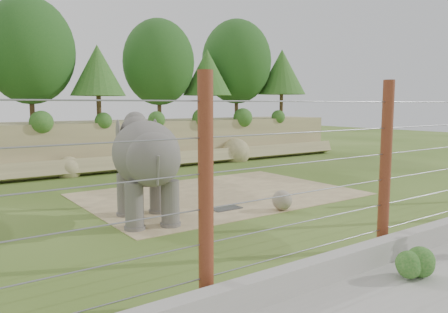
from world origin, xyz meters
TOP-DOWN VIEW (x-y plane):
  - ground at (0.00, 0.00)m, footprint 90.00×90.00m
  - back_embankment at (0.59, 12.68)m, footprint 30.00×5.52m
  - dirt_patch at (0.50, 3.00)m, footprint 10.00×7.00m
  - drain_grate at (-0.70, 0.93)m, footprint 1.00×0.60m
  - elephant at (-3.44, 1.10)m, footprint 2.56×4.14m
  - stone_ball at (0.68, -0.30)m, footprint 0.65×0.65m
  - retaining_wall at (0.00, -5.00)m, footprint 26.00×0.35m
  - barrier_fence at (0.00, -4.50)m, footprint 20.26×0.26m
  - walkway_shrub at (-1.00, -5.80)m, footprint 0.62×0.62m

SIDE VIEW (x-z plane):
  - ground at x=0.00m, z-range 0.00..0.00m
  - dirt_patch at x=0.50m, z-range 0.00..0.02m
  - drain_grate at x=-0.70m, z-range 0.02..0.05m
  - retaining_wall at x=0.00m, z-range 0.00..0.50m
  - walkway_shrub at x=-1.00m, z-range 0.01..0.63m
  - stone_ball at x=0.68m, z-range 0.02..0.67m
  - elephant at x=-3.44m, z-range 0.00..3.12m
  - barrier_fence at x=0.00m, z-range 0.00..4.00m
  - back_embankment at x=0.59m, z-range -0.42..8.35m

